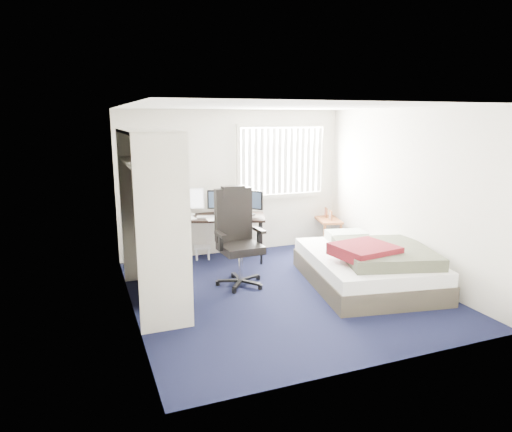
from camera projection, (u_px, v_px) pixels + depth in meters
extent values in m
plane|color=black|center=(282.00, 291.00, 6.33)|extent=(4.20, 4.20, 0.00)
plane|color=silver|center=(234.00, 182.00, 7.98)|extent=(4.00, 0.00, 4.00)
plane|color=silver|center=(379.00, 242.00, 4.15)|extent=(4.00, 0.00, 4.00)
plane|color=silver|center=(129.00, 214.00, 5.36)|extent=(0.00, 4.20, 4.20)
plane|color=silver|center=(406.00, 194.00, 6.77)|extent=(0.00, 4.20, 4.20)
plane|color=white|center=(285.00, 107.00, 5.80)|extent=(4.20, 4.20, 0.00)
cube|color=white|center=(281.00, 161.00, 8.21)|extent=(1.60, 0.02, 1.20)
cube|color=beige|center=(282.00, 125.00, 8.05)|extent=(1.72, 0.06, 0.06)
cube|color=beige|center=(281.00, 196.00, 8.31)|extent=(1.72, 0.06, 0.06)
cube|color=white|center=(283.00, 161.00, 8.15)|extent=(1.60, 0.04, 1.16)
cube|color=beige|center=(164.00, 236.00, 4.95)|extent=(0.60, 0.04, 2.20)
cube|color=beige|center=(142.00, 207.00, 6.59)|extent=(0.60, 0.04, 2.20)
cube|color=beige|center=(147.00, 131.00, 5.54)|extent=(0.60, 1.80, 0.04)
cube|color=beige|center=(149.00, 163.00, 5.62)|extent=(0.56, 1.74, 0.03)
cylinder|color=silver|center=(149.00, 172.00, 5.65)|extent=(0.03, 1.72, 0.03)
cube|color=#26262B|center=(152.00, 209.00, 5.65)|extent=(0.38, 1.10, 0.90)
cube|color=beige|center=(170.00, 211.00, 6.30)|extent=(0.03, 0.90, 2.20)
cube|color=white|center=(154.00, 154.00, 5.18)|extent=(0.38, 0.30, 0.24)
cube|color=gray|center=(147.00, 152.00, 5.64)|extent=(0.34, 0.28, 0.22)
cube|color=black|center=(219.00, 217.00, 7.61)|extent=(1.68, 1.17, 0.04)
cylinder|color=black|center=(175.00, 244.00, 7.38)|extent=(0.04, 0.04, 0.71)
cylinder|color=black|center=(179.00, 235.00, 7.96)|extent=(0.04, 0.04, 0.71)
cylinder|color=black|center=(261.00, 243.00, 7.43)|extent=(0.04, 0.04, 0.71)
cylinder|color=black|center=(260.00, 234.00, 8.01)|extent=(0.04, 0.04, 0.71)
cube|color=white|center=(189.00, 198.00, 7.65)|extent=(0.48, 0.19, 0.36)
cube|color=white|center=(189.00, 198.00, 7.65)|extent=(0.43, 0.15, 0.31)
cube|color=black|center=(222.00, 199.00, 7.68)|extent=(0.46, 0.18, 0.32)
cube|color=#1E2838|center=(222.00, 199.00, 7.68)|extent=(0.41, 0.15, 0.27)
cube|color=black|center=(250.00, 200.00, 7.65)|extent=(0.46, 0.18, 0.32)
cube|color=#1E2838|center=(250.00, 200.00, 7.65)|extent=(0.41, 0.15, 0.27)
cube|color=white|center=(209.00, 217.00, 7.50)|extent=(0.42, 0.26, 0.02)
cube|color=black|center=(228.00, 217.00, 7.51)|extent=(0.09, 0.11, 0.02)
cylinder|color=silver|center=(237.00, 212.00, 7.55)|extent=(0.08, 0.08, 0.16)
cube|color=white|center=(219.00, 216.00, 7.61)|extent=(0.37, 0.36, 0.00)
cube|color=black|center=(241.00, 280.00, 6.57)|extent=(0.70, 0.70, 0.13)
cylinder|color=silver|center=(241.00, 265.00, 6.52)|extent=(0.07, 0.07, 0.44)
cube|color=black|center=(240.00, 248.00, 6.47)|extent=(0.59, 0.59, 0.11)
cube|color=black|center=(233.00, 214.00, 6.60)|extent=(0.56, 0.15, 0.77)
cube|color=black|center=(233.00, 192.00, 6.53)|extent=(0.34, 0.15, 0.18)
cube|color=black|center=(221.00, 235.00, 6.30)|extent=(0.10, 0.31, 0.04)
cube|color=black|center=(259.00, 230.00, 6.54)|extent=(0.10, 0.31, 0.04)
cube|color=white|center=(202.00, 247.00, 7.74)|extent=(0.32, 0.28, 0.03)
cylinder|color=white|center=(197.00, 255.00, 7.68)|extent=(0.03, 0.03, 0.20)
cylinder|color=white|center=(197.00, 252.00, 7.82)|extent=(0.03, 0.03, 0.20)
cylinder|color=white|center=(209.00, 254.00, 7.71)|extent=(0.03, 0.03, 0.20)
cylinder|color=white|center=(208.00, 252.00, 7.85)|extent=(0.03, 0.03, 0.20)
cube|color=brown|center=(328.00, 219.00, 8.51)|extent=(0.54, 0.83, 0.04)
cube|color=brown|center=(325.00, 238.00, 8.22)|extent=(0.05, 0.05, 0.48)
cube|color=brown|center=(315.00, 229.00, 8.87)|extent=(0.05, 0.05, 0.48)
cube|color=brown|center=(341.00, 237.00, 8.26)|extent=(0.05, 0.05, 0.48)
cube|color=brown|center=(329.00, 228.00, 8.92)|extent=(0.05, 0.05, 0.48)
cube|color=brown|center=(330.00, 215.00, 8.32)|extent=(0.05, 0.14, 0.18)
cube|color=brown|center=(326.00, 212.00, 8.60)|extent=(0.05, 0.14, 0.18)
cube|color=#3D362C|center=(366.00, 275.00, 6.60)|extent=(1.92, 2.34, 0.27)
cube|color=white|center=(366.00, 260.00, 6.56)|extent=(1.87, 2.29, 0.19)
cube|color=beige|center=(346.00, 236.00, 7.26)|extent=(0.66, 0.50, 0.14)
cube|color=#414433|center=(385.00, 253.00, 6.31)|extent=(1.49, 1.58, 0.18)
cube|color=#580F11|center=(364.00, 251.00, 6.13)|extent=(0.84, 0.80, 0.16)
cube|color=#A68D53|center=(160.00, 292.00, 5.90)|extent=(0.40, 0.30, 0.29)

